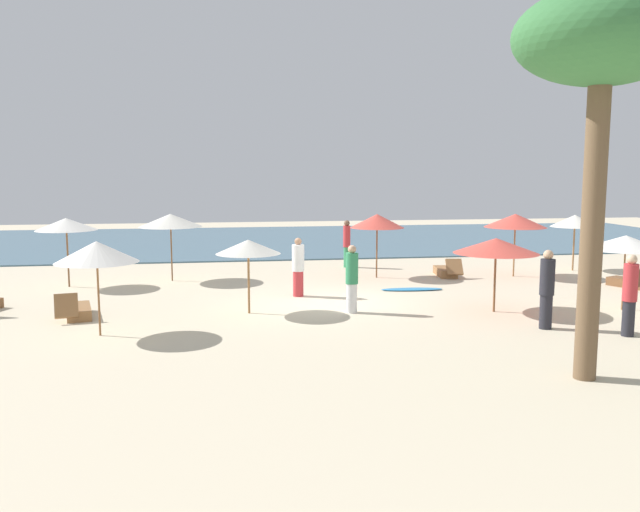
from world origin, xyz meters
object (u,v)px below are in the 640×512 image
at_px(umbrella_1, 626,242).
at_px(person_2, 347,243).
at_px(surfboard, 412,289).
at_px(umbrella_3, 66,224).
at_px(umbrella_5, 575,221).
at_px(umbrella_4, 171,220).
at_px(person_1, 298,267).
at_px(lounger_2, 632,283).
at_px(lounger_1, 77,311).
at_px(umbrella_6, 248,247).
at_px(palm_0, 602,47).
at_px(lounger_0, 446,271).
at_px(umbrella_7, 97,252).
at_px(person_0, 630,294).
at_px(umbrella_2, 377,221).
at_px(person_4, 547,289).
at_px(umbrella_0, 496,246).
at_px(person_3, 352,279).
at_px(umbrella_8, 515,221).

xyz_separation_m(umbrella_1, person_2, (-6.01, 9.00, -0.90)).
bearing_deg(surfboard, umbrella_3, 167.99).
bearing_deg(umbrella_5, umbrella_1, -109.42).
bearing_deg(umbrella_4, person_1, -41.01).
bearing_deg(umbrella_4, surfboard, -21.60).
distance_m(umbrella_1, lounger_2, 4.22).
bearing_deg(umbrella_4, lounger_1, -110.74).
height_order(umbrella_6, palm_0, palm_0).
height_order(lounger_0, palm_0, palm_0).
height_order(umbrella_7, lounger_0, umbrella_7).
bearing_deg(person_2, person_0, -69.40).
distance_m(umbrella_5, person_1, 11.64).
xyz_separation_m(umbrella_1, surfboard, (-4.90, 3.75, -1.84)).
height_order(umbrella_1, lounger_0, umbrella_1).
height_order(umbrella_2, umbrella_5, umbrella_2).
relative_size(umbrella_3, person_1, 1.27).
relative_size(umbrella_3, umbrella_5, 1.07).
bearing_deg(surfboard, umbrella_1, -37.45).
xyz_separation_m(umbrella_4, person_4, (9.47, -8.53, -1.12)).
bearing_deg(person_2, umbrella_7, -128.56).
height_order(lounger_0, person_2, person_2).
bearing_deg(umbrella_6, umbrella_3, 138.94).
bearing_deg(umbrella_2, umbrella_0, -73.33).
bearing_deg(umbrella_7, lounger_2, 13.32).
height_order(person_0, palm_0, palm_0).
distance_m(umbrella_0, umbrella_1, 3.62).
bearing_deg(person_1, person_3, -65.62).
bearing_deg(lounger_2, umbrella_0, -155.26).
xyz_separation_m(lounger_2, palm_0, (-6.68, -8.51, 5.81)).
bearing_deg(person_3, umbrella_5, 31.59).
bearing_deg(umbrella_7, umbrella_8, 26.47).
distance_m(umbrella_3, palm_0, 16.83).
distance_m(umbrella_5, umbrella_7, 17.92).
distance_m(umbrella_7, lounger_1, 2.91).
height_order(person_0, person_2, person_0).
bearing_deg(person_2, person_1, -114.76).
bearing_deg(person_2, person_3, -100.12).
xyz_separation_m(umbrella_2, palm_0, (1.10, -11.83, 3.95)).
relative_size(umbrella_6, palm_0, 0.28).
xyz_separation_m(umbrella_6, person_1, (1.60, 2.19, -0.90)).
bearing_deg(person_4, person_3, 149.85).
height_order(umbrella_6, lounger_2, umbrella_6).
distance_m(umbrella_8, person_4, 8.13).
height_order(person_0, person_3, person_0).
bearing_deg(person_0, umbrella_7, 171.03).
bearing_deg(person_4, umbrella_3, 148.52).
height_order(umbrella_3, surfboard, umbrella_3).
bearing_deg(umbrella_1, umbrella_0, 175.08).
xyz_separation_m(umbrella_0, person_4, (0.45, -2.03, -0.83)).
distance_m(umbrella_6, person_0, 9.46).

